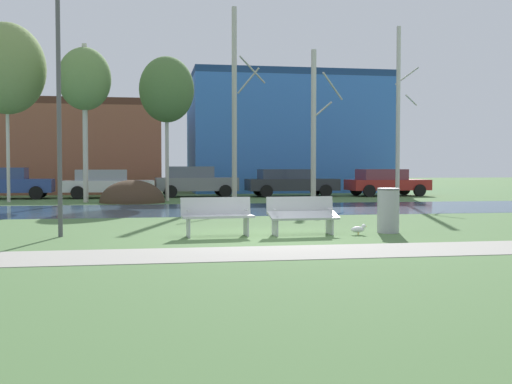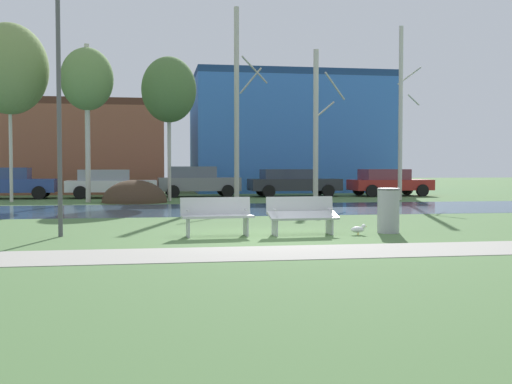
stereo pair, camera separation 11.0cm
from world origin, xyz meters
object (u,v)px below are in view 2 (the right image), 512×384
Objects in this scene: parked_hatch_third_grey at (197,181)px; parked_wagon_fourth_dark at (292,182)px; bench_left at (217,215)px; parked_sedan_second_white at (109,183)px; bench_right at (302,214)px; trash_bin at (388,210)px; seagull at (358,229)px; streetlamp at (58,66)px; parked_suv_fifth_red at (388,182)px; parked_van_nearest_blue at (10,182)px.

parked_hatch_third_grey reaches higher than parked_wagon_fourth_dark.
bench_left is 18.28m from parked_sedan_second_white.
trash_bin is at bearing 1.85° from bench_right.
parked_hatch_third_grey is at bearing 174.94° from parked_wagon_fourth_dark.
bench_left is 4.20× the size of seagull.
parked_sedan_second_white reaches higher than seagull.
parked_wagon_fourth_dark is at bearing 72.36° from bench_left.
parked_wagon_fourth_dark is (9.20, 17.58, -3.03)m from streetlamp.
parked_sedan_second_white reaches higher than trash_bin.
trash_bin is at bearing -95.32° from parked_wagon_fourth_dark.
parked_hatch_third_grey is at bearing 175.52° from parked_suv_fifth_red.
parked_wagon_fourth_dark is (14.13, 0.26, -0.03)m from parked_van_nearest_blue.
parked_van_nearest_blue is (-8.38, 17.81, 0.32)m from bench_left.
parked_wagon_fourth_dark is (2.51, 18.30, 0.63)m from seagull.
parked_wagon_fourth_dark is (9.40, 0.15, 0.01)m from parked_sedan_second_white.
parked_wagon_fourth_dark reaches higher than bench_left.
bench_left is 18.52m from parked_hatch_third_grey.
parked_van_nearest_blue reaches higher than seagull.
seagull is 19.53m from parked_suv_fifth_red.
parked_sedan_second_white is at bearing -179.06° from parked_wagon_fourth_dark.
parked_wagon_fourth_dark is at bearing 82.18° from seagull.
parked_hatch_third_grey is at bearing 76.83° from streetlamp.
trash_bin is at bearing -79.82° from parked_hatch_third_grey.
parked_sedan_second_white is (-6.89, 18.15, 0.62)m from seagull.
parked_sedan_second_white is 1.05× the size of parked_hatch_third_grey.
parked_hatch_third_grey is at bearing 93.72° from bench_right.
bench_left is at bearing -179.04° from trash_bin.
parked_hatch_third_grey is at bearing 7.69° from parked_sedan_second_white.
parked_hatch_third_grey is 0.99× the size of parked_suv_fifth_red.
parked_wagon_fourth_dark is (1.68, 18.00, 0.22)m from trash_bin.
parked_van_nearest_blue reaches higher than bench_right.
parked_wagon_fourth_dark is (3.78, 18.06, 0.29)m from bench_right.
streetlamp is 1.28× the size of parked_sedan_second_white.
streetlamp is 18.26m from parked_van_nearest_blue.
parked_sedan_second_white is 14.56m from parked_suv_fifth_red.
parked_van_nearest_blue is at bearing 120.15° from bench_right.
seagull is 18.49m from parked_wagon_fourth_dark.
parked_van_nearest_blue is 0.97× the size of parked_suv_fifth_red.
streetlamp reaches higher than parked_wagon_fourth_dark.
trash_bin is 0.99m from seagull.
parked_wagon_fourth_dark is at bearing 1.04° from parked_van_nearest_blue.
streetlamp is at bearing 174.95° from bench_right.
parked_van_nearest_blue reaches higher than bench_left.
parked_hatch_third_grey is (-2.47, 18.75, 0.69)m from seagull.
parked_suv_fifth_red is (10.90, 17.71, 0.29)m from bench_left.
bench_right is 6.37m from streetlamp.
parked_sedan_second_white is at bearing 110.77° from seagull.
parked_suv_fifth_red is at bearing 66.87° from seagull.
bench_right is 1.54× the size of trash_bin.
seagull is at bearing -113.13° from parked_suv_fifth_red.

